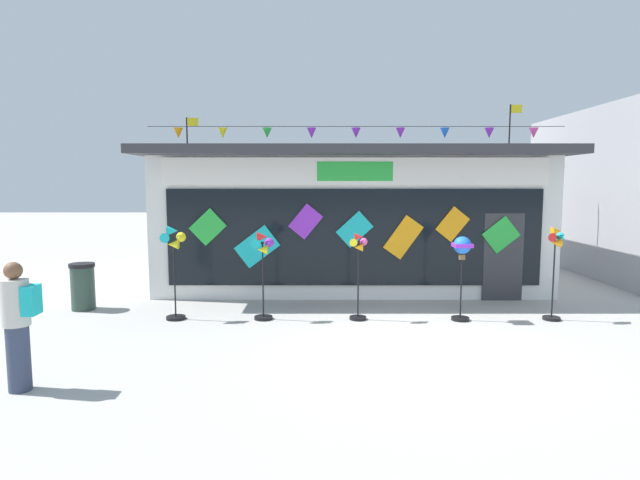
{
  "coord_description": "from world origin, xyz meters",
  "views": [
    {
      "loc": [
        -1.53,
        -8.25,
        2.66
      ],
      "look_at": [
        -1.5,
        2.57,
        1.48
      ],
      "focal_mm": 29.1,
      "sensor_mm": 36.0,
      "label": 1
    }
  ],
  "objects_px": {
    "person_near_camera": "(16,324)",
    "trash_bin": "(81,286)",
    "wind_spinner_left": "(261,261)",
    "wind_spinner_right": "(553,259)",
    "wind_spinner_center_left": "(357,267)",
    "wind_spinner_center_right": "(461,256)",
    "kite_shop_building": "(347,216)",
    "wind_spinner_far_left": "(172,256)"
  },
  "relations": [
    {
      "from": "wind_spinner_left",
      "to": "wind_spinner_center_left",
      "type": "bearing_deg",
      "value": -0.49
    },
    {
      "from": "wind_spinner_right",
      "to": "wind_spinner_far_left",
      "type": "bearing_deg",
      "value": 179.62
    },
    {
      "from": "wind_spinner_far_left",
      "to": "wind_spinner_center_left",
      "type": "height_order",
      "value": "wind_spinner_far_left"
    },
    {
      "from": "wind_spinner_center_left",
      "to": "wind_spinner_right",
      "type": "xyz_separation_m",
      "value": [
        3.8,
        -0.03,
        0.16
      ]
    },
    {
      "from": "wind_spinner_left",
      "to": "trash_bin",
      "type": "bearing_deg",
      "value": 168.08
    },
    {
      "from": "wind_spinner_center_left",
      "to": "trash_bin",
      "type": "relative_size",
      "value": 1.73
    },
    {
      "from": "person_near_camera",
      "to": "trash_bin",
      "type": "height_order",
      "value": "person_near_camera"
    },
    {
      "from": "kite_shop_building",
      "to": "wind_spinner_center_right",
      "type": "relative_size",
      "value": 5.94
    },
    {
      "from": "kite_shop_building",
      "to": "wind_spinner_center_right",
      "type": "xyz_separation_m",
      "value": [
        1.97,
        -4.57,
        -0.49
      ]
    },
    {
      "from": "wind_spinner_center_left",
      "to": "kite_shop_building",
      "type": "bearing_deg",
      "value": 89.55
    },
    {
      "from": "wind_spinner_center_right",
      "to": "person_near_camera",
      "type": "height_order",
      "value": "person_near_camera"
    },
    {
      "from": "wind_spinner_left",
      "to": "person_near_camera",
      "type": "relative_size",
      "value": 1.03
    },
    {
      "from": "wind_spinner_right",
      "to": "wind_spinner_center_left",
      "type": "bearing_deg",
      "value": 179.54
    },
    {
      "from": "wind_spinner_far_left",
      "to": "person_near_camera",
      "type": "xyz_separation_m",
      "value": [
        -1.01,
        -3.51,
        -0.37
      ]
    },
    {
      "from": "kite_shop_building",
      "to": "trash_bin",
      "type": "bearing_deg",
      "value": -147.56
    },
    {
      "from": "kite_shop_building",
      "to": "wind_spinner_far_left",
      "type": "xyz_separation_m",
      "value": [
        -3.63,
        -4.51,
        -0.51
      ]
    },
    {
      "from": "wind_spinner_far_left",
      "to": "wind_spinner_left",
      "type": "distance_m",
      "value": 1.73
    },
    {
      "from": "wind_spinner_center_left",
      "to": "wind_spinner_center_right",
      "type": "xyz_separation_m",
      "value": [
        2.0,
        -0.03,
        0.22
      ]
    },
    {
      "from": "wind_spinner_left",
      "to": "wind_spinner_center_left",
      "type": "height_order",
      "value": "wind_spinner_left"
    },
    {
      "from": "kite_shop_building",
      "to": "wind_spinner_center_left",
      "type": "xyz_separation_m",
      "value": [
        -0.04,
        -4.53,
        -0.71
      ]
    },
    {
      "from": "wind_spinner_left",
      "to": "wind_spinner_center_right",
      "type": "bearing_deg",
      "value": -0.71
    },
    {
      "from": "wind_spinner_left",
      "to": "wind_spinner_right",
      "type": "height_order",
      "value": "wind_spinner_right"
    },
    {
      "from": "wind_spinner_center_left",
      "to": "wind_spinner_right",
      "type": "relative_size",
      "value": 0.93
    },
    {
      "from": "wind_spinner_center_left",
      "to": "person_near_camera",
      "type": "distance_m",
      "value": 5.78
    },
    {
      "from": "wind_spinner_left",
      "to": "person_near_camera",
      "type": "bearing_deg",
      "value": -127.98
    },
    {
      "from": "person_near_camera",
      "to": "wind_spinner_center_right",
      "type": "bearing_deg",
      "value": 114.43
    },
    {
      "from": "person_near_camera",
      "to": "wind_spinner_left",
      "type": "bearing_deg",
      "value": 138.79
    },
    {
      "from": "wind_spinner_far_left",
      "to": "wind_spinner_center_left",
      "type": "distance_m",
      "value": 3.6
    },
    {
      "from": "kite_shop_building",
      "to": "wind_spinner_far_left",
      "type": "bearing_deg",
      "value": -128.81
    },
    {
      "from": "wind_spinner_center_right",
      "to": "person_near_camera",
      "type": "bearing_deg",
      "value": -152.34
    },
    {
      "from": "kite_shop_building",
      "to": "wind_spinner_left",
      "type": "distance_m",
      "value": 4.94
    },
    {
      "from": "wind_spinner_center_left",
      "to": "wind_spinner_right",
      "type": "height_order",
      "value": "wind_spinner_right"
    },
    {
      "from": "wind_spinner_center_right",
      "to": "trash_bin",
      "type": "relative_size",
      "value": 1.66
    },
    {
      "from": "wind_spinner_right",
      "to": "wind_spinner_center_right",
      "type": "bearing_deg",
      "value": -179.95
    },
    {
      "from": "kite_shop_building",
      "to": "wind_spinner_center_left",
      "type": "bearing_deg",
      "value": -90.45
    },
    {
      "from": "trash_bin",
      "to": "kite_shop_building",
      "type": "bearing_deg",
      "value": 32.44
    },
    {
      "from": "kite_shop_building",
      "to": "wind_spinner_center_right",
      "type": "distance_m",
      "value": 4.99
    },
    {
      "from": "wind_spinner_left",
      "to": "wind_spinner_right",
      "type": "bearing_deg",
      "value": -0.47
    },
    {
      "from": "trash_bin",
      "to": "wind_spinner_far_left",
      "type": "bearing_deg",
      "value": -20.68
    },
    {
      "from": "trash_bin",
      "to": "wind_spinner_center_left",
      "type": "bearing_deg",
      "value": -8.29
    },
    {
      "from": "wind_spinner_far_left",
      "to": "trash_bin",
      "type": "height_order",
      "value": "wind_spinner_far_left"
    },
    {
      "from": "kite_shop_building",
      "to": "wind_spinner_left",
      "type": "relative_size",
      "value": 5.66
    }
  ]
}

